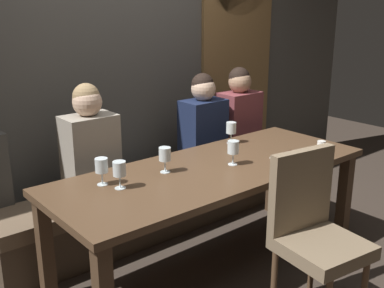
# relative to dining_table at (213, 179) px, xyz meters

# --- Properties ---
(ground) EXTENTS (9.00, 9.00, 0.00)m
(ground) POSITION_rel_dining_table_xyz_m (0.00, 0.00, -0.65)
(ground) COLOR #382D26
(back_wall_tiled) EXTENTS (6.00, 0.12, 3.00)m
(back_wall_tiled) POSITION_rel_dining_table_xyz_m (0.00, 1.22, 0.85)
(back_wall_tiled) COLOR #4C4944
(back_wall_tiled) RESTS_ON ground
(arched_door) EXTENTS (0.90, 0.05, 2.55)m
(arched_door) POSITION_rel_dining_table_xyz_m (1.35, 1.15, 0.71)
(arched_door) COLOR olive
(arched_door) RESTS_ON ground
(dining_table) EXTENTS (2.20, 0.84, 0.74)m
(dining_table) POSITION_rel_dining_table_xyz_m (0.00, 0.00, 0.00)
(dining_table) COLOR #493422
(dining_table) RESTS_ON ground
(banquette_bench) EXTENTS (2.50, 0.44, 0.45)m
(banquette_bench) POSITION_rel_dining_table_xyz_m (0.00, 0.70, -0.42)
(banquette_bench) COLOR #4A3C2E
(banquette_bench) RESTS_ON ground
(chair_near_side) EXTENTS (0.50, 0.50, 0.98)m
(chair_near_side) POSITION_rel_dining_table_xyz_m (0.11, -0.72, -0.09)
(chair_near_side) COLOR brown
(chair_near_side) RESTS_ON ground
(diner_redhead) EXTENTS (0.36, 0.24, 0.81)m
(diner_redhead) POSITION_rel_dining_table_xyz_m (-0.51, 0.70, 0.18)
(diner_redhead) COLOR #9E9384
(diner_redhead) RESTS_ON banquette_bench
(diner_bearded) EXTENTS (0.36, 0.24, 0.78)m
(diner_bearded) POSITION_rel_dining_table_xyz_m (0.52, 0.70, 0.16)
(diner_bearded) COLOR #192342
(diner_bearded) RESTS_ON banquette_bench
(diner_far_end) EXTENTS (0.36, 0.24, 0.79)m
(diner_far_end) POSITION_rel_dining_table_xyz_m (0.96, 0.71, 0.17)
(diner_far_end) COLOR brown
(diner_far_end) RESTS_ON banquette_bench
(wine_glass_end_right) EXTENTS (0.08, 0.08, 0.16)m
(wine_glass_end_right) POSITION_rel_dining_table_xyz_m (-0.30, 0.12, 0.20)
(wine_glass_end_right) COLOR silver
(wine_glass_end_right) RESTS_ON dining_table
(wine_glass_near_left) EXTENTS (0.08, 0.08, 0.16)m
(wine_glass_near_left) POSITION_rel_dining_table_xyz_m (0.47, 0.31, 0.20)
(wine_glass_near_left) COLOR silver
(wine_glass_near_left) RESTS_ON dining_table
(wine_glass_end_left) EXTENTS (0.08, 0.08, 0.16)m
(wine_glass_end_left) POSITION_rel_dining_table_xyz_m (-0.66, 0.07, 0.20)
(wine_glass_end_left) COLOR silver
(wine_glass_end_left) RESTS_ON dining_table
(wine_glass_center_front) EXTENTS (0.08, 0.08, 0.16)m
(wine_glass_center_front) POSITION_rel_dining_table_xyz_m (0.13, -0.05, 0.20)
(wine_glass_center_front) COLOR silver
(wine_glass_center_front) RESTS_ON dining_table
(wine_glass_near_right) EXTENTS (0.08, 0.08, 0.16)m
(wine_glass_near_right) POSITION_rel_dining_table_xyz_m (-0.71, 0.19, 0.20)
(wine_glass_near_right) COLOR silver
(wine_glass_near_right) RESTS_ON dining_table
(espresso_cup) EXTENTS (0.12, 0.12, 0.06)m
(espresso_cup) POSITION_rel_dining_table_xyz_m (0.86, -0.22, 0.11)
(espresso_cup) COLOR white
(espresso_cup) RESTS_ON dining_table
(dessert_plate) EXTENTS (0.19, 0.19, 0.05)m
(dessert_plate) POSITION_rel_dining_table_xyz_m (0.51, -0.22, 0.10)
(dessert_plate) COLOR white
(dessert_plate) RESTS_ON dining_table
(folded_napkin) EXTENTS (0.11, 0.10, 0.01)m
(folded_napkin) POSITION_rel_dining_table_xyz_m (0.69, -0.31, 0.09)
(folded_napkin) COLOR silver
(folded_napkin) RESTS_ON dining_table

